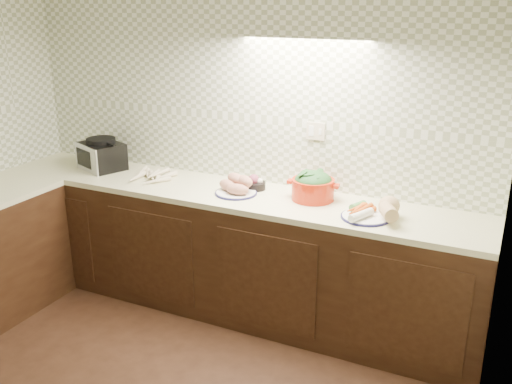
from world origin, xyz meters
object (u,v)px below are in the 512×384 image
at_px(toaster_oven, 101,155).
at_px(parsnip_pile, 150,175).
at_px(dutch_oven, 313,186).
at_px(veg_plate, 376,210).
at_px(onion_bowl, 255,184).
at_px(sweet_potato_plate, 237,187).

relative_size(toaster_oven, parsnip_pile, 1.38).
height_order(parsnip_pile, dutch_oven, dutch_oven).
relative_size(toaster_oven, veg_plate, 1.09).
relative_size(onion_bowl, veg_plate, 0.37).
xyz_separation_m(parsnip_pile, veg_plate, (1.73, -0.06, 0.02)).
bearing_deg(parsnip_pile, veg_plate, -2.01).
bearing_deg(toaster_oven, sweet_potato_plate, 18.33).
bearing_deg(onion_bowl, sweet_potato_plate, -117.26).
distance_m(onion_bowl, dutch_oven, 0.44).
relative_size(toaster_oven, sweet_potato_plate, 1.40).
distance_m(sweet_potato_plate, onion_bowl, 0.16).
bearing_deg(dutch_oven, toaster_oven, 175.23).
distance_m(toaster_oven, parsnip_pile, 0.50).
bearing_deg(dutch_oven, veg_plate, -23.11).
distance_m(parsnip_pile, sweet_potato_plate, 0.75).
xyz_separation_m(sweet_potato_plate, onion_bowl, (0.07, 0.14, -0.01)).
relative_size(toaster_oven, dutch_oven, 1.19).
xyz_separation_m(onion_bowl, veg_plate, (0.91, -0.17, 0.01)).
xyz_separation_m(toaster_oven, dutch_oven, (1.75, 0.03, -0.02)).
height_order(parsnip_pile, veg_plate, veg_plate).
xyz_separation_m(onion_bowl, dutch_oven, (0.44, -0.03, 0.06)).
bearing_deg(veg_plate, sweet_potato_plate, 178.01).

